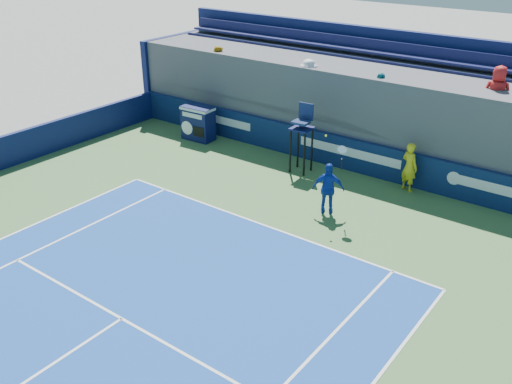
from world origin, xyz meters
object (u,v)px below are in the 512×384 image
Objects in this scene: match_clock at (198,122)px; umpire_chair at (302,131)px; ball_person at (409,167)px; tennis_player at (328,189)px.

umpire_chair is at bearing -2.68° from match_clock.
ball_person is at bearing 3.48° from match_clock.
match_clock is at bearing 177.32° from umpire_chair.
ball_person is 3.85m from umpire_chair.
ball_person is 0.65× the size of tennis_player.
tennis_player is (7.55, -2.49, 0.09)m from match_clock.
ball_person is 0.67× the size of umpire_chair.
match_clock is 0.54× the size of tennis_player.
match_clock is (-8.85, -0.54, -0.10)m from ball_person.
tennis_player is (-1.30, -3.03, -0.01)m from ball_person.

